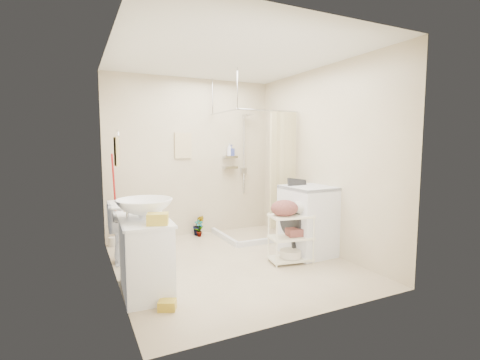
{
  "coord_description": "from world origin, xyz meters",
  "views": [
    {
      "loc": [
        -1.79,
        -3.98,
        1.53
      ],
      "look_at": [
        0.25,
        0.25,
        1.04
      ],
      "focal_mm": 26.0,
      "sensor_mm": 36.0,
      "label": 1
    }
  ],
  "objects_px": {
    "vanity": "(145,256)",
    "toilet": "(140,231)",
    "laundry_rack": "(291,234)",
    "washing_machine": "(310,220)"
  },
  "relations": [
    {
      "from": "vanity",
      "to": "toilet",
      "type": "height_order",
      "value": "toilet"
    },
    {
      "from": "vanity",
      "to": "toilet",
      "type": "distance_m",
      "value": 1.01
    },
    {
      "from": "toilet",
      "to": "laundry_rack",
      "type": "bearing_deg",
      "value": -114.34
    },
    {
      "from": "vanity",
      "to": "laundry_rack",
      "type": "height_order",
      "value": "vanity"
    },
    {
      "from": "toilet",
      "to": "washing_machine",
      "type": "distance_m",
      "value": 2.29
    },
    {
      "from": "vanity",
      "to": "laundry_rack",
      "type": "relative_size",
      "value": 1.17
    },
    {
      "from": "toilet",
      "to": "laundry_rack",
      "type": "height_order",
      "value": "toilet"
    },
    {
      "from": "washing_machine",
      "to": "laundry_rack",
      "type": "height_order",
      "value": "washing_machine"
    },
    {
      "from": "washing_machine",
      "to": "toilet",
      "type": "bearing_deg",
      "value": 159.16
    },
    {
      "from": "toilet",
      "to": "vanity",
      "type": "bearing_deg",
      "value": 176.14
    }
  ]
}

